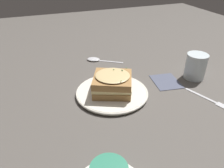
# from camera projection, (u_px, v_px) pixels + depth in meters

# --- Properties ---
(ground_plane) EXTENTS (2.40, 2.40, 0.00)m
(ground_plane) POSITION_uv_depth(u_px,v_px,m) (106.00, 91.00, 0.77)
(ground_plane) COLOR #514C47
(dinner_plate) EXTENTS (0.25, 0.25, 0.01)m
(dinner_plate) POSITION_uv_depth(u_px,v_px,m) (112.00, 92.00, 0.74)
(dinner_plate) COLOR silver
(dinner_plate) RESTS_ON ground_plane
(sandwich) EXTENTS (0.16, 0.16, 0.07)m
(sandwich) POSITION_uv_depth(u_px,v_px,m) (112.00, 83.00, 0.72)
(sandwich) COLOR #A37542
(sandwich) RESTS_ON dinner_plate
(water_glass) EXTENTS (0.08, 0.08, 0.10)m
(water_glass) POSITION_uv_depth(u_px,v_px,m) (196.00, 66.00, 0.82)
(water_glass) COLOR silver
(water_glass) RESTS_ON ground_plane
(fork) EXTENTS (0.18, 0.08, 0.00)m
(fork) POSITION_uv_depth(u_px,v_px,m) (217.00, 103.00, 0.70)
(fork) COLOR silver
(fork) RESTS_ON ground_plane
(spoon) EXTENTS (0.11, 0.15, 0.01)m
(spoon) POSITION_uv_depth(u_px,v_px,m) (96.00, 59.00, 0.98)
(spoon) COLOR silver
(spoon) RESTS_ON ground_plane
(napkin) EXTENTS (0.13, 0.11, 0.00)m
(napkin) POSITION_uv_depth(u_px,v_px,m) (166.00, 81.00, 0.82)
(napkin) COLOR #4C5166
(napkin) RESTS_ON ground_plane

